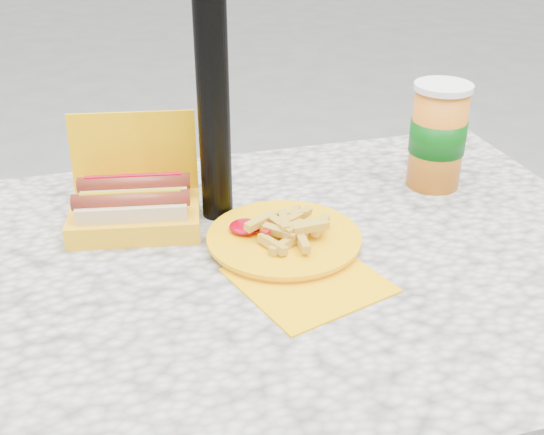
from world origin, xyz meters
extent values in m
cube|color=beige|center=(0.00, 0.00, 0.72)|extent=(1.20, 0.80, 0.05)
cylinder|color=black|center=(0.50, 0.30, 0.35)|extent=(0.07, 0.07, 0.70)
cube|color=#FFB200|center=(-0.13, 0.15, 0.77)|extent=(0.22, 0.16, 0.04)
cube|color=#FFB200|center=(-0.12, 0.22, 0.85)|extent=(0.20, 0.05, 0.13)
cube|color=#D8C185|center=(-0.14, 0.12, 0.79)|extent=(0.17, 0.07, 0.04)
cylinder|color=maroon|center=(-0.14, 0.12, 0.81)|extent=(0.18, 0.06, 0.03)
cylinder|color=#AD8600|center=(-0.14, 0.12, 0.83)|extent=(0.15, 0.03, 0.01)
cube|color=#D8C185|center=(-0.13, 0.18, 0.79)|extent=(0.17, 0.07, 0.04)
cylinder|color=maroon|center=(-0.13, 0.18, 0.81)|extent=(0.18, 0.06, 0.03)
cylinder|color=#98000F|center=(-0.13, 0.18, 0.83)|extent=(0.15, 0.03, 0.01)
cube|color=#FFB600|center=(0.08, -0.07, 0.75)|extent=(0.23, 0.23, 0.00)
cylinder|color=#FFB200|center=(0.08, 0.04, 0.76)|extent=(0.22, 0.22, 0.01)
cylinder|color=#FFB200|center=(0.08, 0.04, 0.76)|extent=(0.23, 0.23, 0.01)
cube|color=gold|center=(0.07, 0.03, 0.79)|extent=(0.03, 0.06, 0.01)
cube|color=gold|center=(0.13, 0.03, 0.78)|extent=(0.04, 0.05, 0.01)
cube|color=gold|center=(0.08, 0.04, 0.79)|extent=(0.02, 0.06, 0.01)
cube|color=gold|center=(0.09, 0.06, 0.78)|extent=(0.06, 0.02, 0.01)
cube|color=gold|center=(0.10, 0.02, 0.79)|extent=(0.06, 0.02, 0.01)
cube|color=gold|center=(0.05, 0.00, 0.77)|extent=(0.04, 0.06, 0.01)
cube|color=gold|center=(0.04, 0.05, 0.79)|extent=(0.06, 0.04, 0.01)
cube|color=gold|center=(0.09, 0.02, 0.78)|extent=(0.05, 0.04, 0.01)
cube|color=gold|center=(0.06, 0.02, 0.78)|extent=(0.05, 0.05, 0.01)
cube|color=gold|center=(0.10, 0.03, 0.78)|extent=(0.06, 0.04, 0.01)
cube|color=gold|center=(0.11, 0.01, 0.79)|extent=(0.06, 0.02, 0.01)
cube|color=gold|center=(0.10, 0.07, 0.77)|extent=(0.04, 0.06, 0.01)
cube|color=gold|center=(0.06, 0.00, 0.77)|extent=(0.05, 0.04, 0.01)
cube|color=gold|center=(0.10, 0.04, 0.78)|extent=(0.02, 0.06, 0.01)
cube|color=gold|center=(0.10, 0.06, 0.78)|extent=(0.06, 0.04, 0.01)
cube|color=gold|center=(0.08, 0.03, 0.78)|extent=(0.02, 0.06, 0.01)
cube|color=gold|center=(0.09, -0.01, 0.78)|extent=(0.02, 0.06, 0.01)
cube|color=gold|center=(0.10, 0.05, 0.77)|extent=(0.05, 0.05, 0.01)
ellipsoid|color=#98000F|center=(0.02, 0.07, 0.77)|extent=(0.05, 0.05, 0.01)
cube|color=#B00F19|center=(0.08, 0.05, 0.78)|extent=(0.09, 0.06, 0.00)
cylinder|color=orange|center=(0.39, 0.17, 0.84)|extent=(0.09, 0.09, 0.18)
cylinder|color=#05500C|center=(0.39, 0.17, 0.84)|extent=(0.10, 0.10, 0.06)
cylinder|color=white|center=(0.39, 0.17, 0.93)|extent=(0.10, 0.10, 0.01)
camera|label=1|loc=(-0.19, -0.82, 1.28)|focal=45.00mm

